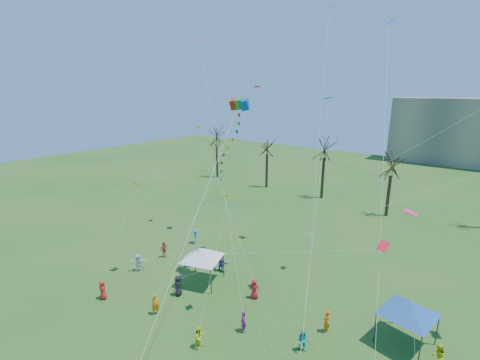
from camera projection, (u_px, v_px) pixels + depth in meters
The scene contains 6 objects.
bare_tree_row at pixel (373, 162), 47.33m from camera, with size 69.67×8.71×10.26m.
big_box_kite at pixel (228, 162), 27.03m from camera, with size 2.93×7.96×19.55m.
canopy_tent_white at pixel (202, 253), 29.50m from camera, with size 4.23×4.23×3.35m.
canopy_tent_blue at pixel (409, 307), 22.17m from camera, with size 4.40×4.40×3.36m.
festival_crowd at pixel (232, 300), 26.26m from camera, with size 25.60×13.27×1.83m.
small_kites_aloft at pixel (291, 130), 26.63m from camera, with size 31.85×18.56×33.40m.
Camera 1 is at (12.97, -12.03, 16.80)m, focal length 25.00 mm.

